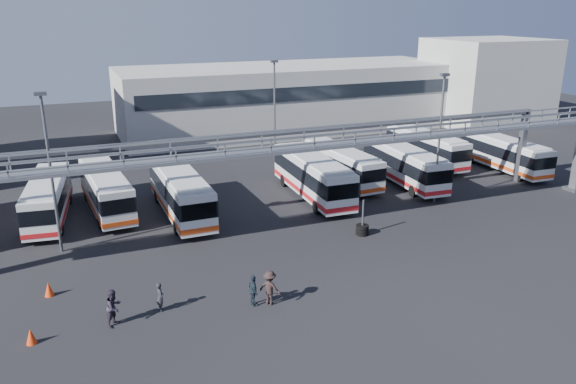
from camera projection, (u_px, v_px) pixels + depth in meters
name	position (u px, v px, depth m)	size (l,w,h in m)	color
ground	(341.00, 260.00, 34.74)	(140.00, 140.00, 0.00)	black
gantry	(304.00, 153.00, 38.18)	(51.40, 5.15, 7.10)	gray
warehouse	(289.00, 97.00, 71.20)	(42.00, 14.00, 8.00)	#9E9E99
building_right	(486.00, 81.00, 74.73)	(14.00, 12.00, 11.00)	#B2B2AD
light_pole_left	(50.00, 165.00, 34.27)	(0.70, 0.35, 10.21)	#4C4F54
light_pole_mid	(440.00, 132.00, 43.38)	(0.70, 0.35, 10.21)	#4C4F54
light_pole_back	(275.00, 108.00, 53.73)	(0.70, 0.35, 10.21)	#4C4F54
bus_1	(48.00, 197.00, 40.84)	(3.54, 10.56, 3.15)	silver
bus_2	(106.00, 189.00, 42.55)	(3.30, 10.78, 3.22)	silver
bus_3	(180.00, 191.00, 41.70)	(2.78, 11.33, 3.43)	silver
bus_5	(313.00, 175.00, 45.65)	(3.02, 11.56, 3.49)	silver
bus_6	(341.00, 164.00, 49.56)	(3.01, 10.51, 3.15)	silver
bus_7	(404.00, 164.00, 49.23)	(3.09, 11.00, 3.31)	silver
bus_8	(426.00, 147.00, 55.56)	(2.71, 10.62, 3.21)	silver
bus_9	(504.00, 153.00, 53.25)	(2.73, 10.46, 3.16)	silver
pedestrian_a	(160.00, 297.00, 28.81)	(0.57, 0.37, 1.56)	black
pedestrian_b	(114.00, 307.00, 27.47)	(0.92, 0.72, 1.90)	#2C2432
pedestrian_c	(270.00, 288.00, 29.40)	(1.22, 0.70, 1.88)	black
pedestrian_d	(253.00, 291.00, 29.25)	(1.02, 0.42, 1.73)	#1B2731
cone_left	(31.00, 336.00, 26.06)	(0.49, 0.49, 0.77)	#EC380D
cone_right	(49.00, 289.00, 30.39)	(0.50, 0.50, 0.80)	#EC380D
tire_stack	(362.00, 229.00, 38.56)	(0.89, 0.89, 2.54)	black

